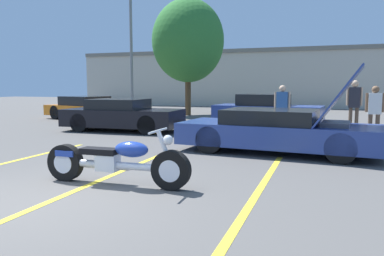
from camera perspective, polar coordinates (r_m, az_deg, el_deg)
The scene contains 14 objects.
ground_plane at distance 5.78m, azimuth -23.16°, elevation -10.52°, with size 80.00×80.00×0.00m, color #514F4C.
parking_stripe_middle at distance 7.02m, azimuth -12.32°, elevation -7.13°, with size 0.12×5.72×0.01m, color yellow.
parking_stripe_back at distance 6.08m, azimuth 10.24°, elevation -9.22°, with size 0.12×5.72×0.01m, color yellow.
far_building at distance 30.37m, azimuth 12.46°, elevation 7.66°, with size 32.00×4.20×4.40m.
light_pole at distance 24.62m, azimuth -9.09°, elevation 12.65°, with size 1.21×0.28×7.86m.
tree_background at distance 20.89m, azimuth -0.62°, elevation 13.14°, with size 3.92×3.92×6.32m.
motorcycle at distance 6.31m, azimuth -11.55°, elevation -5.05°, with size 2.58×0.70×0.95m.
show_car_hood_open at distance 9.38m, azimuth 13.09°, elevation -0.37°, with size 4.91×2.23×2.09m.
parked_car_mid_row at distance 13.79m, azimuth -10.57°, elevation 1.92°, with size 4.27×1.98×1.16m.
parked_car_right_row at distance 15.64m, azimuth 11.33°, elevation 2.62°, with size 4.45×2.18×1.29m.
parked_car_left_row at distance 18.93m, azimuth -15.73°, elevation 2.93°, with size 4.57×2.84×1.12m.
spectator_near_motorcycle at distance 12.36m, azimuth 26.06°, elevation 2.71°, with size 0.52×0.21×1.63m.
spectator_by_show_car at distance 14.02m, azimuth 23.49°, elevation 3.73°, with size 0.52×0.24×1.82m.
spectator_midground at distance 12.64m, azimuth 13.57°, elevation 3.31°, with size 0.52×0.22×1.65m.
Camera 1 is at (3.80, -4.03, 1.64)m, focal length 35.00 mm.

